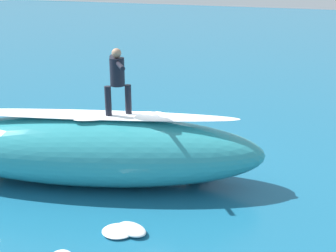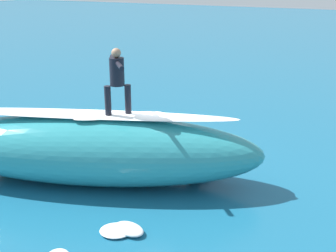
{
  "view_description": "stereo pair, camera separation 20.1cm",
  "coord_description": "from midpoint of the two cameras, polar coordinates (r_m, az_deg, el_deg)",
  "views": [
    {
      "loc": [
        -5.68,
        10.72,
        5.4
      ],
      "look_at": [
        -0.97,
        0.43,
        1.44
      ],
      "focal_mm": 47.56,
      "sensor_mm": 36.0,
      "label": 1
    },
    {
      "loc": [
        -5.86,
        10.64,
        5.4
      ],
      "look_at": [
        -0.97,
        0.43,
        1.44
      ],
      "focal_mm": 47.56,
      "sensor_mm": 36.0,
      "label": 2
    }
  ],
  "objects": [
    {
      "name": "surfer_riding",
      "position": [
        11.16,
        -6.03,
        6.3
      ],
      "size": [
        1.13,
        1.3,
        1.7
      ],
      "rotation": [
        0.0,
        0.0,
        0.71
      ],
      "color": "black",
      "rests_on": "surfboard_riding"
    },
    {
      "name": "surfboard_paddling",
      "position": [
        13.04,
        6.04,
        -5.03
      ],
      "size": [
        0.86,
        2.31,
        0.1
      ],
      "primitive_type": "ellipsoid",
      "rotation": [
        0.0,
        0.0,
        -1.7
      ],
      "color": "#E0563D",
      "rests_on": "ground_plane"
    },
    {
      "name": "foam_patch_far",
      "position": [
        9.96,
        -4.41,
        -13.02
      ],
      "size": [
        0.85,
        0.65,
        0.16
      ],
      "primitive_type": "ellipsoid",
      "rotation": [
        0.0,
        0.0,
        2.87
      ],
      "color": "white",
      "rests_on": "ground_plane"
    },
    {
      "name": "ground_plane",
      "position": [
        13.29,
        -2.56,
        -4.7
      ],
      "size": [
        120.0,
        120.0,
        0.0
      ],
      "primitive_type": "plane",
      "color": "#196084"
    },
    {
      "name": "surfer_paddling",
      "position": [
        12.85,
        5.78,
        -4.47
      ],
      "size": [
        0.53,
        1.83,
        0.33
      ],
      "rotation": [
        0.0,
        0.0,
        -1.7
      ],
      "color": "black",
      "rests_on": "surfboard_paddling"
    },
    {
      "name": "foam_patch_near",
      "position": [
        9.99,
        -6.11,
        -13.18
      ],
      "size": [
        0.9,
        0.86,
        0.1
      ],
      "primitive_type": "ellipsoid",
      "rotation": [
        0.0,
        0.0,
        0.39
      ],
      "color": "white",
      "rests_on": "ground_plane"
    },
    {
      "name": "buoy_marker",
      "position": [
        13.99,
        -19.24,
        -2.79
      ],
      "size": [
        0.78,
        0.78,
        1.33
      ],
      "color": "orange",
      "rests_on": "ground_plane"
    },
    {
      "name": "wave_foam_lip",
      "position": [
        11.61,
        -9.42,
        1.47
      ],
      "size": [
        7.49,
        3.27,
        0.08
      ],
      "primitive_type": "ellipsoid",
      "rotation": [
        0.0,
        0.0,
        0.33
      ],
      "color": "white",
      "rests_on": "wave_crest"
    },
    {
      "name": "wave_crest",
      "position": [
        11.94,
        -9.17,
        -2.96
      ],
      "size": [
        9.26,
        5.12,
        1.86
      ],
      "primitive_type": "ellipsoid",
      "rotation": [
        0.0,
        0.0,
        0.33
      ],
      "color": "teal",
      "rests_on": "ground_plane"
    },
    {
      "name": "surfboard_riding",
      "position": [
        11.44,
        -5.85,
        1.31
      ],
      "size": [
        2.06,
        1.86,
        0.06
      ],
      "primitive_type": "ellipsoid",
      "rotation": [
        0.0,
        0.0,
        0.71
      ],
      "color": "silver",
      "rests_on": "wave_crest"
    }
  ]
}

